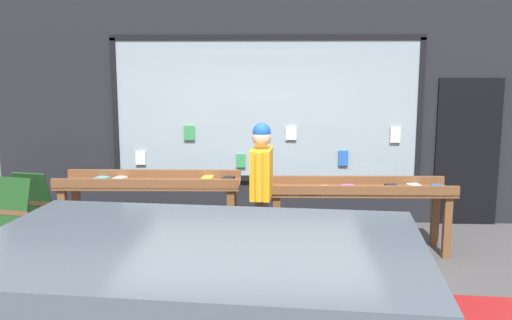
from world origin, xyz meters
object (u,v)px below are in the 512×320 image
at_px(display_table_right, 360,195).
at_px(person_browsing, 262,183).
at_px(display_table_left, 150,190).
at_px(small_dog, 228,248).
at_px(sandwich_board_sign, 24,208).

relative_size(display_table_right, person_browsing, 1.36).
distance_m(display_table_left, display_table_right, 2.58).
relative_size(display_table_left, small_dog, 4.11).
xyz_separation_m(display_table_right, sandwich_board_sign, (-4.31, 0.23, -0.26)).
bearing_deg(person_browsing, small_dog, 125.21).
height_order(person_browsing, small_dog, person_browsing).
height_order(person_browsing, sandwich_board_sign, person_browsing).
height_order(display_table_right, person_browsing, person_browsing).
bearing_deg(small_dog, display_table_left, 62.14).
bearing_deg(display_table_left, small_dog, -36.27).
bearing_deg(sandwich_board_sign, small_dog, -8.06).
height_order(display_table_left, small_dog, display_table_left).
bearing_deg(person_browsing, display_table_left, 73.63).
relative_size(display_table_left, sandwich_board_sign, 2.55).
bearing_deg(display_table_left, sandwich_board_sign, 172.33).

